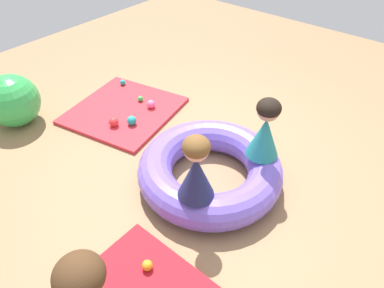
# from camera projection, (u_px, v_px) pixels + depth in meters

# --- Properties ---
(ground_plane) EXTENTS (8.00, 8.00, 0.00)m
(ground_plane) POSITION_uv_depth(u_px,v_px,m) (217.00, 181.00, 3.11)
(ground_plane) COLOR #93704C
(gym_mat_front) EXTENTS (1.29, 1.26, 0.04)m
(gym_mat_front) POSITION_uv_depth(u_px,v_px,m) (124.00, 110.00, 3.93)
(gym_mat_front) COLOR red
(gym_mat_front) RESTS_ON ground
(inflatable_cushion) EXTENTS (1.25, 1.25, 0.30)m
(inflatable_cushion) POSITION_uv_depth(u_px,v_px,m) (210.00, 169.00, 3.01)
(inflatable_cushion) COLOR #7056D1
(inflatable_cushion) RESTS_ON ground
(child_in_navy) EXTENTS (0.32, 0.32, 0.54)m
(child_in_navy) POSITION_uv_depth(u_px,v_px,m) (196.00, 169.00, 2.43)
(child_in_navy) COLOR navy
(child_in_navy) RESTS_ON inflatable_cushion
(child_in_teal) EXTENTS (0.37, 0.37, 0.54)m
(child_in_teal) POSITION_uv_depth(u_px,v_px,m) (265.00, 129.00, 2.78)
(child_in_teal) COLOR teal
(child_in_teal) RESTS_ON inflatable_cushion
(play_ball_teal) EXTENTS (0.07, 0.07, 0.07)m
(play_ball_teal) POSITION_uv_depth(u_px,v_px,m) (123.00, 82.00, 4.31)
(play_ball_teal) COLOR teal
(play_ball_teal) RESTS_ON gym_mat_front
(play_ball_orange) EXTENTS (0.08, 0.08, 0.08)m
(play_ball_orange) POSITION_uv_depth(u_px,v_px,m) (147.00, 265.00, 2.39)
(play_ball_orange) COLOR orange
(play_ball_orange) RESTS_ON gym_mat_far_left
(play_ball_green) EXTENTS (0.06, 0.06, 0.06)m
(play_ball_green) POSITION_uv_depth(u_px,v_px,m) (140.00, 99.00, 4.02)
(play_ball_green) COLOR green
(play_ball_green) RESTS_ON gym_mat_front
(play_ball_red) EXTENTS (0.10, 0.10, 0.10)m
(play_ball_red) POSITION_uv_depth(u_px,v_px,m) (114.00, 122.00, 3.64)
(play_ball_red) COLOR red
(play_ball_red) RESTS_ON gym_mat_front
(play_ball_pink) EXTENTS (0.09, 0.09, 0.09)m
(play_ball_pink) POSITION_uv_depth(u_px,v_px,m) (151.00, 104.00, 3.91)
(play_ball_pink) COLOR pink
(play_ball_pink) RESTS_ON gym_mat_front
(play_ball_teal_second) EXTENTS (0.10, 0.10, 0.10)m
(play_ball_teal_second) POSITION_uv_depth(u_px,v_px,m) (132.00, 121.00, 3.66)
(play_ball_teal_second) COLOR teal
(play_ball_teal_second) RESTS_ON gym_mat_front
(exercise_ball_large) EXTENTS (0.55, 0.55, 0.55)m
(exercise_ball_large) POSITION_uv_depth(u_px,v_px,m) (13.00, 101.00, 3.62)
(exercise_ball_large) COLOR green
(exercise_ball_large) RESTS_ON ground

